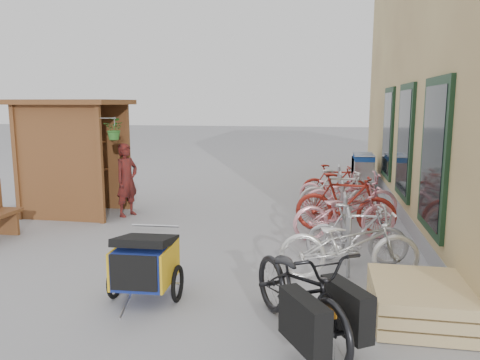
% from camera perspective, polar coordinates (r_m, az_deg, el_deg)
% --- Properties ---
extents(ground, '(80.00, 80.00, 0.00)m').
position_cam_1_polar(ground, '(7.13, -6.20, -9.81)').
color(ground, gray).
extents(kiosk, '(2.49, 1.65, 2.40)m').
position_cam_1_polar(kiosk, '(10.36, -20.08, 4.49)').
color(kiosk, brown).
rests_on(kiosk, ground).
extents(bike_rack, '(0.05, 5.35, 0.86)m').
position_cam_1_polar(bike_rack, '(9.04, 12.34, -2.44)').
color(bike_rack, '#A5A8AD').
rests_on(bike_rack, ground).
extents(pallet_stack, '(1.00, 1.20, 0.40)m').
position_cam_1_polar(pallet_stack, '(5.58, 21.02, -13.67)').
color(pallet_stack, tan).
rests_on(pallet_stack, ground).
extents(shopping_carts, '(0.54, 1.82, 0.97)m').
position_cam_1_polar(shopping_carts, '(13.54, 14.65, 1.59)').
color(shopping_carts, silver).
rests_on(shopping_carts, ground).
extents(child_trailer, '(0.86, 1.43, 0.84)m').
position_cam_1_polar(child_trailer, '(5.78, -11.48, -9.72)').
color(child_trailer, navy).
rests_on(child_trailer, ground).
extents(cargo_bike, '(1.56, 1.97, 1.00)m').
position_cam_1_polar(cargo_bike, '(4.80, 7.49, -13.27)').
color(cargo_bike, black).
rests_on(cargo_bike, ground).
extents(person_kiosk, '(0.55, 0.65, 1.52)m').
position_cam_1_polar(person_kiosk, '(9.95, -13.63, 0.01)').
color(person_kiosk, maroon).
rests_on(person_kiosk, ground).
extents(bike_0, '(1.93, 0.89, 0.98)m').
position_cam_1_polar(bike_0, '(6.42, 13.14, -7.62)').
color(bike_0, silver).
rests_on(bike_0, ground).
extents(bike_1, '(1.48, 0.46, 0.88)m').
position_cam_1_polar(bike_1, '(7.10, 14.02, -6.38)').
color(bike_1, '#ABAAAF').
rests_on(bike_1, ground).
extents(bike_2, '(1.92, 1.14, 0.95)m').
position_cam_1_polar(bike_2, '(8.23, 12.66, -3.90)').
color(bike_2, pink).
rests_on(bike_2, ground).
extents(bike_3, '(1.86, 0.75, 1.08)m').
position_cam_1_polar(bike_3, '(8.66, 12.69, -2.80)').
color(bike_3, maroon).
rests_on(bike_3, ground).
extents(bike_4, '(1.92, 0.85, 0.97)m').
position_cam_1_polar(bike_4, '(9.62, 13.29, -1.94)').
color(bike_4, pink).
rests_on(bike_4, ground).
extents(bike_5, '(1.69, 0.63, 0.99)m').
position_cam_1_polar(bike_5, '(9.79, 12.01, -1.65)').
color(bike_5, silver).
rests_on(bike_5, ground).
extents(bike_6, '(1.63, 0.87, 0.82)m').
position_cam_1_polar(bike_6, '(10.77, 11.29, -1.10)').
color(bike_6, pink).
rests_on(bike_6, ground).
extents(bike_7, '(1.54, 0.52, 0.91)m').
position_cam_1_polar(bike_7, '(11.16, 11.44, -0.48)').
color(bike_7, maroon).
rests_on(bike_7, ground).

